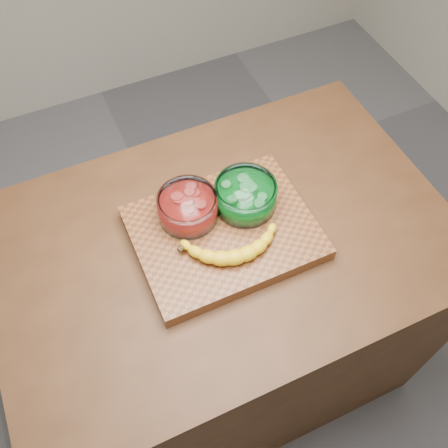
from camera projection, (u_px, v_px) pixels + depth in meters
name	position (u px, v px, depth m)	size (l,w,h in m)	color
ground	(224.00, 356.00, 2.04)	(3.50, 3.50, 0.00)	#5F5E63
counter	(224.00, 310.00, 1.66)	(1.20, 0.80, 0.90)	#492A16
cutting_board	(224.00, 233.00, 1.28)	(0.45, 0.35, 0.04)	brown
bowl_red	(188.00, 208.00, 1.25)	(0.15, 0.15, 0.07)	white
bowl_green	(245.00, 196.00, 1.27)	(0.16, 0.16, 0.07)	white
banana	(233.00, 243.00, 1.21)	(0.27, 0.15, 0.04)	yellow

